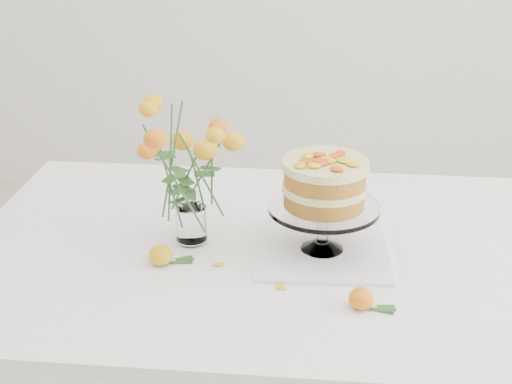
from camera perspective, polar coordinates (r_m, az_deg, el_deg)
table at (r=1.66m, az=1.71°, el=-6.82°), size 1.43×0.93×0.76m
napkin at (r=1.60m, az=5.28°, el=-4.65°), size 0.30×0.30×0.01m
cake_stand at (r=1.53m, az=5.49°, el=0.33°), size 0.24×0.24×0.22m
rose_vase at (r=1.55m, az=-5.42°, el=2.81°), size 0.30×0.30×0.36m
loose_rose_near at (r=1.55m, az=-7.62°, el=-5.03°), size 0.09×0.05×0.04m
loose_rose_far at (r=1.40m, az=8.43°, el=-8.46°), size 0.09×0.05×0.04m
stray_petal_a at (r=1.54m, az=-2.99°, el=-5.80°), size 0.03×0.02×0.00m
stray_petal_b at (r=1.50m, az=0.59°, el=-6.76°), size 0.03×0.02×0.00m
stray_petal_c at (r=1.46m, az=2.03°, el=-7.63°), size 0.03×0.02×0.00m
stray_petal_d at (r=1.61m, az=-7.68°, el=-4.63°), size 0.03×0.02×0.00m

